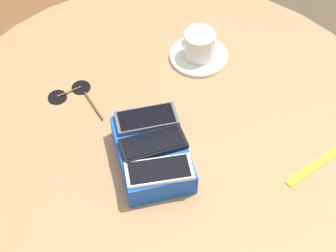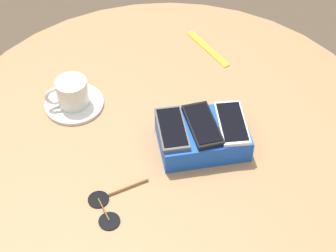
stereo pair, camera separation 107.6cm
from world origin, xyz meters
name	(u,v)px [view 1 (the left image)]	position (x,y,z in m)	size (l,w,h in m)	color
round_table	(168,164)	(0.00, 0.00, 0.61)	(1.01, 1.01, 0.73)	#2D2D2D
phone_box	(153,154)	(-0.07, 0.05, 0.75)	(0.19, 0.14, 0.05)	blue
phone_white	(159,171)	(-0.13, 0.05, 0.78)	(0.07, 0.13, 0.01)	silver
phone_black	(153,144)	(-0.07, 0.05, 0.79)	(0.07, 0.13, 0.01)	black
phone_gray	(147,119)	(0.00, 0.04, 0.79)	(0.06, 0.12, 0.01)	#515156
saucer	(199,56)	(0.20, -0.13, 0.73)	(0.14, 0.14, 0.01)	silver
coffee_cup	(199,44)	(0.20, -0.13, 0.77)	(0.10, 0.07, 0.06)	silver
lanyard_strap	(318,164)	(-0.15, -0.27, 0.73)	(0.17, 0.02, 0.00)	yellow
sunglasses	(72,94)	(0.16, 0.18, 0.73)	(0.13, 0.11, 0.01)	black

